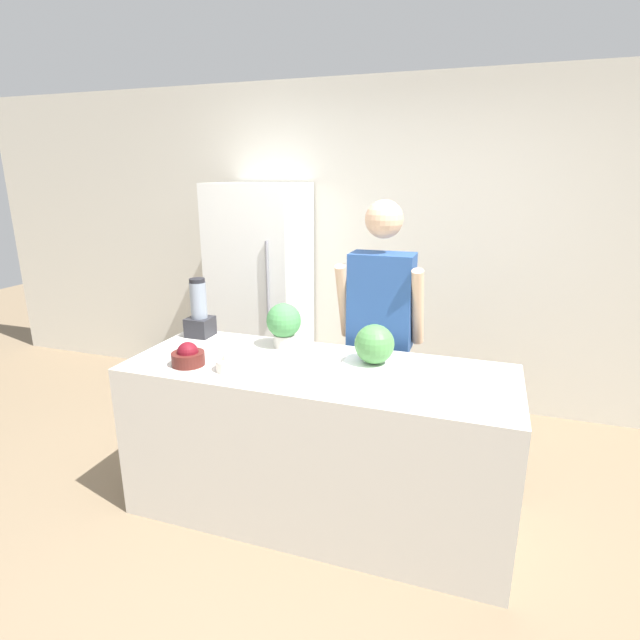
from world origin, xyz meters
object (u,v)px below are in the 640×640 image
at_px(refrigerator, 262,295).
at_px(bowl_cherries, 188,356).
at_px(watermelon, 374,344).
at_px(bowl_cream, 232,362).
at_px(blender, 199,313).
at_px(potted_plant, 284,323).
at_px(person, 380,336).

distance_m(refrigerator, bowl_cherries, 1.57).
relative_size(watermelon, bowl_cream, 1.27).
bearing_deg(watermelon, blender, 172.59).
bearing_deg(refrigerator, bowl_cherries, -79.27).
height_order(blender, potted_plant, blender).
height_order(refrigerator, bowl_cream, refrigerator).
xyz_separation_m(blender, potted_plant, (0.58, -0.02, -0.00)).
bearing_deg(person, potted_plant, -147.41).
distance_m(person, bowl_cream, 0.98).
bearing_deg(bowl_cherries, watermelon, 18.28).
relative_size(watermelon, potted_plant, 0.81).
distance_m(refrigerator, potted_plant, 1.29).
bearing_deg(watermelon, person, 98.00).
height_order(refrigerator, potted_plant, refrigerator).
height_order(watermelon, bowl_cherries, watermelon).
xyz_separation_m(watermelon, bowl_cream, (-0.69, -0.30, -0.08)).
relative_size(person, bowl_cherries, 9.84).
bearing_deg(refrigerator, bowl_cream, -70.28).
bearing_deg(bowl_cherries, bowl_cream, 2.73).
bearing_deg(potted_plant, refrigerator, 121.15).
height_order(refrigerator, person, refrigerator).
bearing_deg(blender, bowl_cream, -44.01).
distance_m(bowl_cherries, bowl_cream, 0.26).
relative_size(watermelon, blender, 0.57).
bearing_deg(blender, person, 15.59).
relative_size(bowl_cream, potted_plant, 0.64).
height_order(watermelon, bowl_cream, watermelon).
bearing_deg(bowl_cream, blender, 135.99).
height_order(person, bowl_cream, person).
height_order(refrigerator, bowl_cherries, refrigerator).
distance_m(refrigerator, blender, 1.09).
distance_m(bowl_cream, potted_plant, 0.46).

